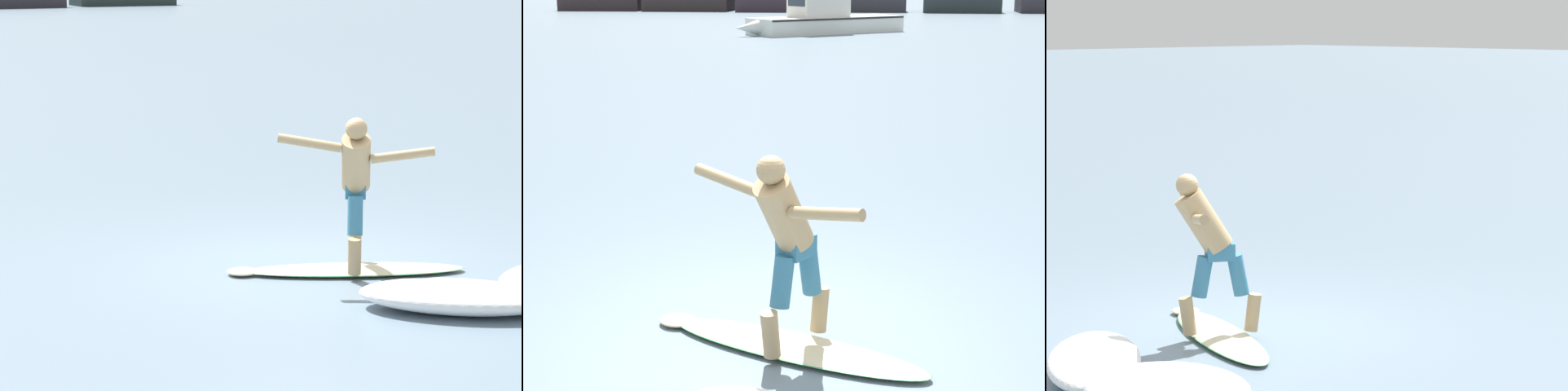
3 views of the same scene
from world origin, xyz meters
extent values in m
plane|color=slate|center=(0.00, 0.00, 0.00)|extent=(200.00, 200.00, 0.00)
ellipsoid|color=beige|center=(0.27, -0.39, 0.04)|extent=(2.23, 1.30, 0.07)
ellipsoid|color=beige|center=(-0.77, 0.03, 0.04)|extent=(0.39, 0.38, 0.06)
ellipsoid|color=#339E56|center=(0.27, -0.39, 0.04)|extent=(2.25, 1.32, 0.03)
cone|color=black|center=(1.11, -0.72, -0.06)|extent=(0.07, 0.07, 0.14)
cone|color=black|center=(1.02, -0.53, -0.06)|extent=(0.07, 0.07, 0.14)
cone|color=black|center=(0.91, -0.80, -0.06)|extent=(0.07, 0.07, 0.14)
cylinder|color=tan|center=(0.11, -0.65, 0.25)|extent=(0.20, 0.21, 0.37)
cylinder|color=teal|center=(0.18, -0.53, 0.62)|extent=(0.24, 0.26, 0.41)
cylinder|color=tan|center=(0.43, -0.12, 0.25)|extent=(0.20, 0.21, 0.37)
cylinder|color=teal|center=(0.36, -0.24, 0.62)|extent=(0.24, 0.26, 0.41)
cube|color=teal|center=(0.27, -0.39, 0.86)|extent=(0.31, 0.33, 0.16)
cylinder|color=tan|center=(0.19, -0.51, 1.14)|extent=(0.52, 0.61, 0.64)
sphere|color=tan|center=(0.11, -0.64, 1.50)|extent=(0.21, 0.21, 0.21)
cylinder|color=tan|center=(0.52, -0.84, 1.24)|extent=(0.58, 0.42, 0.20)
cylinder|color=tan|center=(-0.25, -0.38, 1.35)|extent=(0.58, 0.40, 0.19)
ellipsoid|color=white|center=(0.42, -1.94, 0.13)|extent=(1.88, 1.69, 0.27)
camera|label=1|loc=(-5.79, -10.69, 3.14)|focal=85.00mm
camera|label=2|loc=(0.94, -6.58, 2.84)|focal=60.00mm
camera|label=3|loc=(8.93, -7.85, 3.01)|focal=85.00mm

